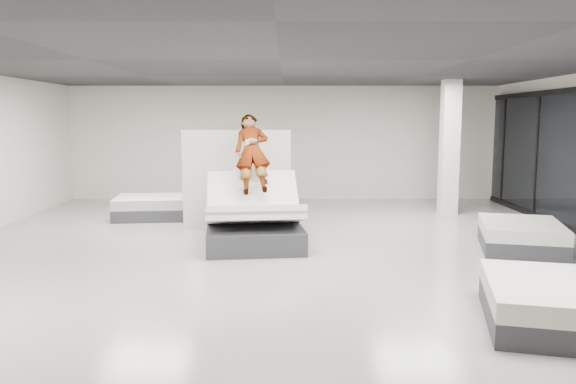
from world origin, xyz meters
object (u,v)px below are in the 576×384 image
Objects in this scene: column at (449,148)px; remote at (266,182)px; flat_bed_left_far at (156,207)px; hero_bed at (254,221)px; divider_panel at (237,179)px; person at (252,168)px; flat_bed_right_far at (521,236)px; flat_bed_right_near at (550,303)px.

remote is at bearing -141.87° from column.
hero_bed is at bearing -48.90° from flat_bed_left_far.
column is at bearing 12.60° from divider_panel.
hero_bed is at bearing -90.00° from person.
hero_bed is at bearing 175.38° from flat_bed_right_far.
flat_bed_right_far is 3.86m from flat_bed_right_near.
remote reaches higher than flat_bed_right_far.
person is at bearing -146.22° from column.
hero_bed is at bearing 173.50° from remote.
person reaches higher than divider_panel.
person is at bearing 96.44° from hero_bed.
flat_bed_right_far is at bearing -4.62° from hero_bed.
flat_bed_right_near is 7.59m from column.
person is at bearing 122.15° from remote.
flat_bed_right_near is at bearing -97.37° from column.
hero_bed is 1.36× the size of person.
remote is 4.62m from flat_bed_right_far.
column reaches higher than divider_panel.
hero_bed is 3.70m from flat_bed_left_far.
flat_bed_left_far is at bearing 131.13° from flat_bed_right_near.
hero_bed is 5.38m from flat_bed_right_near.
divider_panel reaches higher than flat_bed_left_far.
column is at bearing 31.68° from remote.
flat_bed_right_near is at bearing -61.65° from divider_panel.
flat_bed_right_far is at bearing -23.86° from flat_bed_left_far.
hero_bed is 1.07× the size of divider_panel.
person is (-0.04, 0.32, 0.94)m from hero_bed.
divider_panel is 5.61m from flat_bed_right_far.
remote is at bearing 175.16° from flat_bed_right_far.
column is at bearing 4.69° from flat_bed_left_far.
remote is 5.45m from column.
divider_panel is at bearing 125.02° from flat_bed_right_near.
column is (6.93, 0.57, 1.35)m from flat_bed_left_far.
remote is at bearing -46.41° from flat_bed_left_far.
person is 5.46m from column.
flat_bed_left_far is at bearing 143.14° from divider_panel.
hero_bed reaches higher than remote.
hero_bed is 5.73m from column.
flat_bed_right_far is 3.98m from column.
divider_panel is at bearing 100.76° from person.
remote is at bearing 129.32° from flat_bed_right_near.
flat_bed_right_near is at bearing -48.85° from hero_bed.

